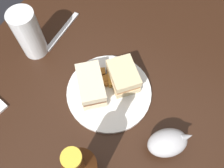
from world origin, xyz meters
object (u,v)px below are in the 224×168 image
Objects in this scene: plate at (110,92)px; sandwich_half_right at (91,85)px; pint_glass at (30,36)px; fork at (63,31)px; gravy_boat at (168,142)px; sandwich_half_left at (123,76)px.

sandwich_half_right reaches higher than plate.
pint_glass is 0.90× the size of fork.
pint_glass is at bearing -101.59° from gravy_boat.
gravy_boat is (0.10, 0.49, -0.03)m from pint_glass.
sandwich_half_left reaches higher than fork.
sandwich_half_left is 0.91× the size of sandwich_half_right.
plate is at bearing 112.93° from sandwich_half_right.
pint_glass reaches higher than sandwich_half_right.
sandwich_half_left is at bearing 74.20° from fork.
plate is 1.85× the size of sandwich_half_right.
sandwich_half_right is (0.02, -0.05, 0.04)m from plate.
sandwich_half_right is (0.07, -0.07, 0.00)m from sandwich_half_left.
plate is 1.53× the size of pint_glass.
fork is at bearing 160.57° from pint_glass.
sandwich_half_left is (-0.05, 0.02, 0.04)m from plate.
pint_glass reaches higher than sandwich_half_left.
pint_glass reaches higher than gravy_boat.
sandwich_half_right reaches higher than gravy_boat.
fork is at bearing -126.91° from sandwich_half_right.
pint_glass is at bearing -18.17° from fork.
sandwich_half_left is 0.22m from gravy_boat.
plate is 1.38× the size of fork.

